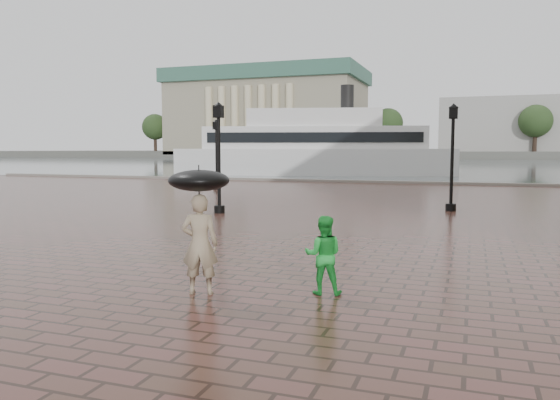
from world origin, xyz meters
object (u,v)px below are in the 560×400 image
adult_pedestrian (200,244)px  ferry_near (314,148)px  child_pedestrian (323,255)px  street_lamps (363,155)px

adult_pedestrian → ferry_near: size_ratio=0.06×
ferry_near → child_pedestrian: bearing=-88.4°
street_lamps → ferry_near: bearing=110.9°
street_lamps → child_pedestrian: bearing=-81.2°
child_pedestrian → ferry_near: 46.55m
adult_pedestrian → child_pedestrian: (2.12, 0.75, -0.20)m
child_pedestrian → ferry_near: ferry_near is taller
street_lamps → adult_pedestrian: bearing=-87.8°
street_lamps → adult_pedestrian: size_ratio=11.71×
adult_pedestrian → ferry_near: (-10.80, 45.42, 1.81)m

